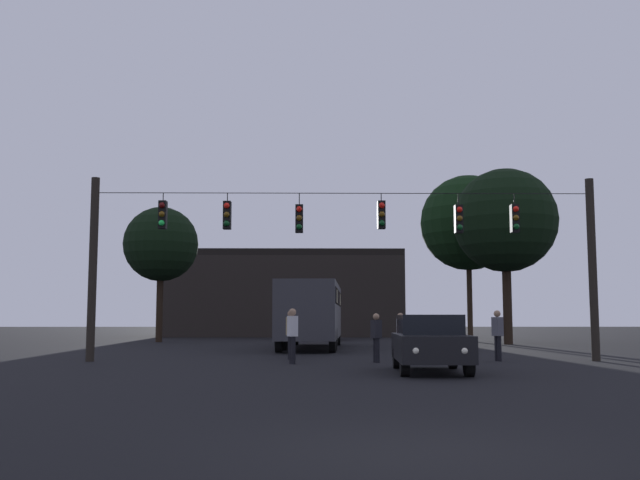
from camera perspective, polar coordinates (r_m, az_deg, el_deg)
ground_plane at (r=32.62m, az=1.24°, el=-8.60°), size 168.00×168.00×0.00m
overhead_signal_span at (r=24.69m, az=1.78°, el=-0.62°), size 17.13×0.44×6.17m
city_bus at (r=34.71m, az=-0.63°, el=-5.37°), size 3.18×11.13×3.00m
car_near_right at (r=19.93m, az=8.55°, el=-7.86°), size 2.01×4.41×1.52m
car_far_left at (r=47.07m, az=0.29°, el=-6.85°), size 1.82×4.35×1.52m
pedestrian_crossing_left at (r=25.34m, az=13.66°, el=-7.00°), size 0.34×0.42×1.69m
pedestrian_crossing_center at (r=25.44m, az=-2.30°, el=-7.15°), size 0.34×0.42×1.69m
pedestrian_crossing_right at (r=23.19m, az=-2.16°, el=-7.20°), size 0.36×0.42×1.73m
pedestrian_near_bus at (r=25.65m, az=6.30°, el=-7.24°), size 0.32×0.41×1.61m
pedestrian_trailing at (r=23.97m, az=4.40°, el=-7.38°), size 0.36×0.42×1.58m
corner_building at (r=58.52m, az=-2.85°, el=-4.27°), size 18.22×9.60×6.53m
tree_left_silhouette at (r=41.62m, az=14.22°, el=1.46°), size 5.72×5.72×9.65m
tree_behind_building at (r=46.32m, az=11.46°, el=1.31°), size 5.91×5.91×10.26m
tree_right_far at (r=44.94m, az=-12.28°, el=-0.35°), size 4.47×4.47×8.07m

